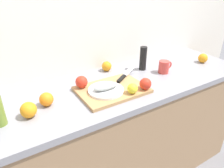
{
  "coord_description": "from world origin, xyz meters",
  "views": [
    {
      "loc": [
        -0.71,
        -1.04,
        1.55
      ],
      "look_at": [
        -0.1,
        -0.06,
        0.95
      ],
      "focal_mm": 33.91,
      "sensor_mm": 36.0,
      "label": 1
    }
  ],
  "objects_px": {
    "fish_fillet": "(106,86)",
    "pepper_mill": "(143,58)",
    "lemon_0": "(133,89)",
    "white_plate": "(106,90)",
    "cutting_board": "(112,90)",
    "chef_knife": "(124,76)",
    "coffee_mug_0": "(164,67)",
    "orange_0": "(46,99)"
  },
  "relations": [
    {
      "from": "white_plate",
      "to": "coffee_mug_0",
      "type": "xyz_separation_m",
      "value": [
        0.53,
        0.05,
        0.02
      ]
    },
    {
      "from": "cutting_board",
      "to": "pepper_mill",
      "type": "bearing_deg",
      "value": 24.27
    },
    {
      "from": "cutting_board",
      "to": "lemon_0",
      "type": "bearing_deg",
      "value": -58.16
    },
    {
      "from": "cutting_board",
      "to": "coffee_mug_0",
      "type": "distance_m",
      "value": 0.48
    },
    {
      "from": "fish_fillet",
      "to": "coffee_mug_0",
      "type": "distance_m",
      "value": 0.53
    },
    {
      "from": "orange_0",
      "to": "pepper_mill",
      "type": "bearing_deg",
      "value": 8.85
    },
    {
      "from": "white_plate",
      "to": "orange_0",
      "type": "distance_m",
      "value": 0.35
    },
    {
      "from": "white_plate",
      "to": "pepper_mill",
      "type": "xyz_separation_m",
      "value": [
        0.43,
        0.18,
        0.06
      ]
    },
    {
      "from": "lemon_0",
      "to": "orange_0",
      "type": "relative_size",
      "value": 0.81
    },
    {
      "from": "cutting_board",
      "to": "white_plate",
      "type": "xyz_separation_m",
      "value": [
        -0.05,
        -0.01,
        0.02
      ]
    },
    {
      "from": "white_plate",
      "to": "lemon_0",
      "type": "relative_size",
      "value": 3.43
    },
    {
      "from": "pepper_mill",
      "to": "chef_knife",
      "type": "bearing_deg",
      "value": -161.71
    },
    {
      "from": "white_plate",
      "to": "fish_fillet",
      "type": "xyz_separation_m",
      "value": [
        -0.0,
        0.0,
        0.03
      ]
    },
    {
      "from": "chef_knife",
      "to": "pepper_mill",
      "type": "distance_m",
      "value": 0.24
    },
    {
      "from": "lemon_0",
      "to": "coffee_mug_0",
      "type": "bearing_deg",
      "value": 21.2
    },
    {
      "from": "white_plate",
      "to": "pepper_mill",
      "type": "height_order",
      "value": "pepper_mill"
    },
    {
      "from": "lemon_0",
      "to": "pepper_mill",
      "type": "bearing_deg",
      "value": 42.94
    },
    {
      "from": "lemon_0",
      "to": "white_plate",
      "type": "bearing_deg",
      "value": 139.99
    },
    {
      "from": "white_plate",
      "to": "chef_knife",
      "type": "height_order",
      "value": "chef_knife"
    },
    {
      "from": "chef_knife",
      "to": "coffee_mug_0",
      "type": "distance_m",
      "value": 0.32
    },
    {
      "from": "fish_fillet",
      "to": "orange_0",
      "type": "distance_m",
      "value": 0.35
    },
    {
      "from": "chef_knife",
      "to": "fish_fillet",
      "type": "bearing_deg",
      "value": 173.8
    },
    {
      "from": "fish_fillet",
      "to": "coffee_mug_0",
      "type": "height_order",
      "value": "coffee_mug_0"
    },
    {
      "from": "chef_knife",
      "to": "lemon_0",
      "type": "height_order",
      "value": "lemon_0"
    },
    {
      "from": "coffee_mug_0",
      "to": "orange_0",
      "type": "bearing_deg",
      "value": 179.42
    },
    {
      "from": "coffee_mug_0",
      "to": "orange_0",
      "type": "xyz_separation_m",
      "value": [
        -0.87,
        0.01,
        -0.01
      ]
    },
    {
      "from": "fish_fillet",
      "to": "cutting_board",
      "type": "bearing_deg",
      "value": 13.83
    },
    {
      "from": "cutting_board",
      "to": "chef_knife",
      "type": "relative_size",
      "value": 1.63
    },
    {
      "from": "chef_knife",
      "to": "lemon_0",
      "type": "distance_m",
      "value": 0.23
    },
    {
      "from": "pepper_mill",
      "to": "cutting_board",
      "type": "bearing_deg",
      "value": -155.73
    },
    {
      "from": "chef_knife",
      "to": "pepper_mill",
      "type": "xyz_separation_m",
      "value": [
        0.22,
        0.07,
        0.06
      ]
    },
    {
      "from": "cutting_board",
      "to": "orange_0",
      "type": "xyz_separation_m",
      "value": [
        -0.39,
        0.05,
        0.03
      ]
    },
    {
      "from": "chef_knife",
      "to": "cutting_board",
      "type": "bearing_deg",
      "value": 177.64
    },
    {
      "from": "fish_fillet",
      "to": "lemon_0",
      "type": "distance_m",
      "value": 0.16
    },
    {
      "from": "cutting_board",
      "to": "coffee_mug_0",
      "type": "bearing_deg",
      "value": 5.02
    },
    {
      "from": "chef_knife",
      "to": "orange_0",
      "type": "bearing_deg",
      "value": 150.97
    },
    {
      "from": "white_plate",
      "to": "lemon_0",
      "type": "distance_m",
      "value": 0.16
    },
    {
      "from": "fish_fillet",
      "to": "pepper_mill",
      "type": "height_order",
      "value": "pepper_mill"
    },
    {
      "from": "cutting_board",
      "to": "fish_fillet",
      "type": "distance_m",
      "value": 0.07
    },
    {
      "from": "orange_0",
      "to": "pepper_mill",
      "type": "height_order",
      "value": "pepper_mill"
    },
    {
      "from": "pepper_mill",
      "to": "coffee_mug_0",
      "type": "bearing_deg",
      "value": -52.9
    },
    {
      "from": "lemon_0",
      "to": "coffee_mug_0",
      "type": "height_order",
      "value": "coffee_mug_0"
    }
  ]
}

